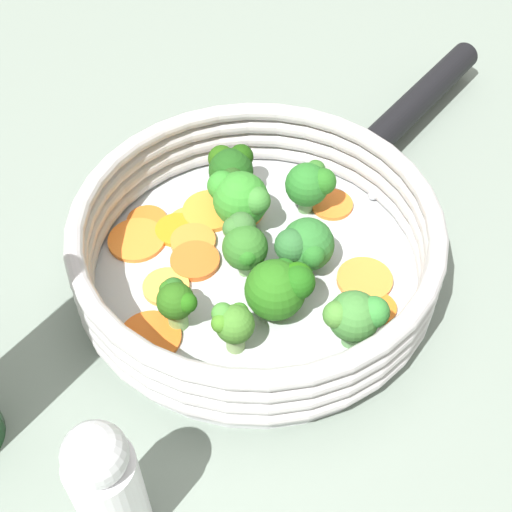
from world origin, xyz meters
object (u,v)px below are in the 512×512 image
at_px(carrot_slice_4, 177,230).
at_px(broccoli_floret_3, 242,242).
at_px(broccoli_floret_4, 305,246).
at_px(broccoli_floret_7, 231,168).
at_px(carrot_slice_6, 147,221).
at_px(carrot_slice_11, 210,211).
at_px(carrot_slice_10, 150,337).
at_px(carrot_slice_12, 332,204).
at_px(broccoli_floret_5, 310,184).
at_px(broccoli_floret_6, 354,316).
at_px(carrot_slice_3, 190,224).
at_px(broccoli_floret_1, 233,324).
at_px(carrot_slice_5, 237,209).
at_px(carrot_slice_9, 195,261).
at_px(carrot_slice_8, 137,240).
at_px(carrot_slice_1, 377,308).
at_px(broccoli_floret_2, 176,301).
at_px(broccoli_floret_8, 281,287).
at_px(carrot_slice_0, 166,287).
at_px(broccoli_floret_0, 241,198).
at_px(carrot_slice_7, 193,241).
at_px(salt_shaker, 107,487).
at_px(carrot_slice_2, 365,280).

xyz_separation_m(carrot_slice_4, broccoli_floret_3, (-0.06, -0.03, 0.03)).
xyz_separation_m(broccoli_floret_4, broccoli_floret_7, (0.10, 0.02, 0.01)).
bearing_deg(carrot_slice_6, carrot_slice_11, -103.81).
relative_size(carrot_slice_10, carrot_slice_12, 1.28).
bearing_deg(carrot_slice_10, broccoli_floret_5, -68.25).
relative_size(carrot_slice_12, broccoli_floret_6, 0.72).
bearing_deg(carrot_slice_3, broccoli_floret_3, -161.63).
xyz_separation_m(broccoli_floret_1, broccoli_floret_5, (0.10, -0.12, 0.00)).
relative_size(carrot_slice_3, carrot_slice_4, 1.05).
distance_m(carrot_slice_5, carrot_slice_9, 0.07).
bearing_deg(carrot_slice_3, carrot_slice_8, 88.12).
bearing_deg(broccoli_floret_5, carrot_slice_1, 178.02).
distance_m(broccoli_floret_2, broccoli_floret_8, 0.08).
relative_size(carrot_slice_0, carrot_slice_11, 0.77).
bearing_deg(carrot_slice_9, carrot_slice_11, -35.58).
xyz_separation_m(carrot_slice_5, broccoli_floret_8, (-0.11, 0.01, 0.03)).
bearing_deg(broccoli_floret_8, carrot_slice_9, 29.30).
xyz_separation_m(carrot_slice_4, carrot_slice_11, (0.01, -0.03, 0.00)).
bearing_deg(carrot_slice_4, carrot_slice_8, 83.50).
height_order(carrot_slice_5, broccoli_floret_6, broccoli_floret_6).
bearing_deg(carrot_slice_12, broccoli_floret_0, 80.09).
distance_m(carrot_slice_5, broccoli_floret_6, 0.16).
bearing_deg(broccoli_floret_8, carrot_slice_5, -7.53).
bearing_deg(carrot_slice_3, broccoli_floret_0, -115.05).
height_order(carrot_slice_5, broccoli_floret_4, broccoli_floret_4).
xyz_separation_m(carrot_slice_7, broccoli_floret_2, (-0.07, 0.04, 0.02)).
height_order(broccoli_floret_3, salt_shaker, salt_shaker).
bearing_deg(carrot_slice_1, broccoli_floret_4, 26.49).
bearing_deg(broccoli_floret_7, broccoli_floret_2, 139.35).
xyz_separation_m(carrot_slice_9, broccoli_floret_1, (-0.09, 0.00, 0.02)).
xyz_separation_m(carrot_slice_3, carrot_slice_9, (-0.04, 0.01, 0.00)).
distance_m(carrot_slice_7, broccoli_floret_6, 0.16).
xyz_separation_m(carrot_slice_12, broccoli_floret_2, (-0.06, 0.17, 0.03)).
distance_m(carrot_slice_7, carrot_slice_8, 0.05).
bearing_deg(carrot_slice_5, carrot_slice_3, 87.37).
bearing_deg(salt_shaker, carrot_slice_8, -22.26).
distance_m(carrot_slice_6, broccoli_floret_7, 0.08).
distance_m(carrot_slice_0, carrot_slice_1, 0.17).
relative_size(carrot_slice_2, broccoli_floret_8, 0.87).
bearing_deg(salt_shaker, carrot_slice_10, -28.59).
relative_size(carrot_slice_2, broccoli_floret_1, 1.04).
height_order(carrot_slice_9, broccoli_floret_8, broccoli_floret_8).
distance_m(carrot_slice_4, broccoli_floret_2, 0.10).
xyz_separation_m(carrot_slice_1, broccoli_floret_6, (-0.02, 0.03, 0.03)).
relative_size(carrot_slice_2, salt_shaker, 0.37).
bearing_deg(carrot_slice_10, carrot_slice_9, -47.43).
bearing_deg(carrot_slice_12, salt_shaker, 125.21).
xyz_separation_m(carrot_slice_5, carrot_slice_9, (-0.04, 0.06, 0.00)).
bearing_deg(broccoli_floret_1, carrot_slice_6, 5.68).
bearing_deg(broccoli_floret_6, carrot_slice_11, 13.15).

